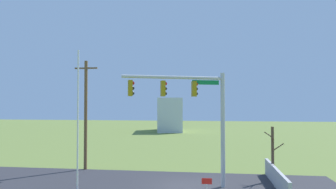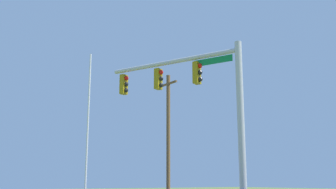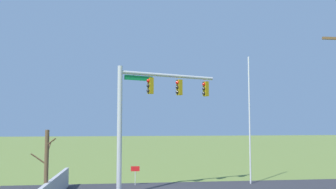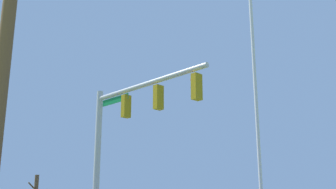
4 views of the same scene
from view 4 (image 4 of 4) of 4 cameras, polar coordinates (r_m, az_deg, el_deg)
signal_mast at (r=17.97m, az=-5.85°, el=-4.98°), size 6.15×2.73×7.28m
flagpole at (r=12.40m, az=11.79°, el=-4.20°), size 0.10×0.10×8.50m
utility_pole at (r=8.34m, az=-20.97°, el=4.28°), size 1.90×0.26×8.80m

